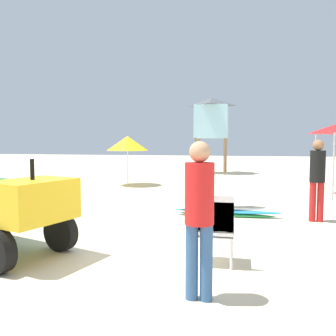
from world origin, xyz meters
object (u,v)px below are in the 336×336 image
Objects in this scene: lifeguard_near_left at (199,209)px; lifeguard_tower at (212,118)px; surfboard_pile at (226,210)px; beach_umbrella_left at (128,143)px; stacked_plastic_chairs at (216,224)px; lifeguard_near_center at (317,174)px.

lifeguard_near_left is 15.94m from lifeguard_tower.
surfboard_pile is 11.82m from lifeguard_tower.
lifeguard_near_left is at bearing -91.53° from surfboard_pile.
beach_umbrella_left is at bearing 112.98° from lifeguard_near_left.
lifeguard_tower is at bearing 94.27° from lifeguard_near_left.
lifeguard_near_center is at bearing 58.28° from stacked_plastic_chairs.
beach_umbrella_left is (-4.16, 5.14, 1.55)m from surfboard_pile.
stacked_plastic_chairs is at bearing -84.96° from lifeguard_tower.
surfboard_pile is 0.59× the size of lifeguard_tower.
lifeguard_tower is at bearing 95.04° from stacked_plastic_chairs.
surfboard_pile is at bearing 88.47° from lifeguard_near_left.
beach_umbrella_left reaches higher than lifeguard_near_center.
lifeguard_near_center is 0.42× the size of lifeguard_tower.
beach_umbrella_left is at bearing 116.21° from stacked_plastic_chairs.
lifeguard_near_center is at bearing -40.73° from beach_umbrella_left.
lifeguard_near_left reaches higher than surfboard_pile.
beach_umbrella_left is (-4.16, 8.45, 1.10)m from stacked_plastic_chairs.
lifeguard_near_center reaches higher than stacked_plastic_chairs.
stacked_plastic_chairs is 3.34m from surfboard_pile.
lifeguard_near_left is (-0.12, -4.39, 0.85)m from surfboard_pile.
lifeguard_near_center is at bearing -3.77° from surfboard_pile.
surfboard_pile is at bearing 89.98° from stacked_plastic_chairs.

